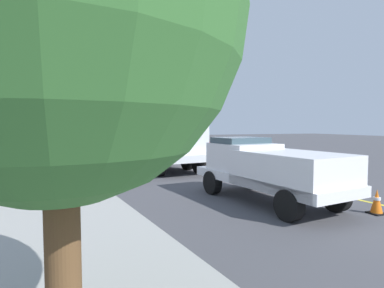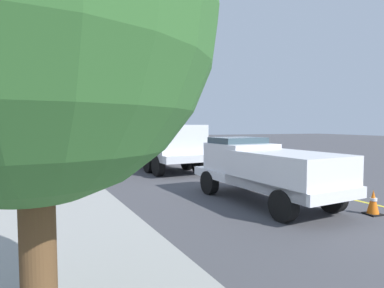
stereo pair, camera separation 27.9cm
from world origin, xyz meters
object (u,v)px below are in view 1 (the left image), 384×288
at_px(traffic_cone_mid_rear, 162,154).
at_px(service_pickup_truck, 268,168).
at_px(utility_bucket_truck, 157,140).
at_px(traffic_cone_leading, 377,202).
at_px(passing_minivan, 186,143).
at_px(traffic_cone_mid_front, 223,167).
at_px(traffic_signal_mast, 61,61).

bearing_deg(traffic_cone_mid_rear, service_pickup_truck, 179.53).
xyz_separation_m(utility_bucket_truck, traffic_cone_leading, (-11.57, -3.45, -1.26)).
xyz_separation_m(passing_minivan, traffic_cone_mid_front, (-10.83, 1.81, -0.61)).
distance_m(passing_minivan, traffic_cone_leading, 18.80).
relative_size(passing_minivan, traffic_cone_mid_front, 6.82).
bearing_deg(traffic_signal_mast, traffic_cone_mid_rear, -59.20).
xyz_separation_m(service_pickup_truck, traffic_signal_mast, (9.90, 6.52, 4.82)).
height_order(utility_bucket_truck, traffic_signal_mast, traffic_signal_mast).
xyz_separation_m(service_pickup_truck, passing_minivan, (16.53, -2.98, -0.15)).
bearing_deg(service_pickup_truck, traffic_cone_mid_rear, -0.47).
xyz_separation_m(utility_bucket_truck, traffic_signal_mast, (0.56, 5.15, 4.34)).
distance_m(passing_minivan, traffic_cone_mid_rear, 3.97).
relative_size(utility_bucket_truck, traffic_cone_mid_front, 11.50).
height_order(passing_minivan, traffic_cone_mid_rear, passing_minivan).
bearing_deg(traffic_cone_mid_rear, passing_minivan, -46.96).
height_order(utility_bucket_truck, passing_minivan, utility_bucket_truck).
bearing_deg(traffic_cone_mid_front, traffic_signal_mast, 61.38).
xyz_separation_m(utility_bucket_truck, passing_minivan, (7.19, -4.35, -0.63)).
xyz_separation_m(utility_bucket_truck, traffic_cone_mid_front, (-3.64, -2.54, -1.24)).
bearing_deg(traffic_cone_mid_front, service_pickup_truck, 168.36).
distance_m(passing_minivan, traffic_cone_mid_front, 11.00).
height_order(traffic_cone_mid_front, traffic_cone_mid_rear, traffic_cone_mid_rear).
height_order(utility_bucket_truck, traffic_cone_leading, utility_bucket_truck).
relative_size(traffic_cone_mid_front, traffic_cone_mid_rear, 0.93).
relative_size(utility_bucket_truck, traffic_cone_mid_rear, 10.65).
distance_m(service_pickup_truck, traffic_cone_leading, 3.15).
bearing_deg(traffic_cone_leading, traffic_cone_mid_front, 6.53).
distance_m(utility_bucket_truck, traffic_signal_mast, 6.76).
bearing_deg(traffic_signal_mast, utility_bucket_truck, -96.21).
relative_size(passing_minivan, traffic_signal_mast, 0.59).
distance_m(passing_minivan, traffic_signal_mast, 12.61).
bearing_deg(traffic_cone_leading, service_pickup_truck, 42.99).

